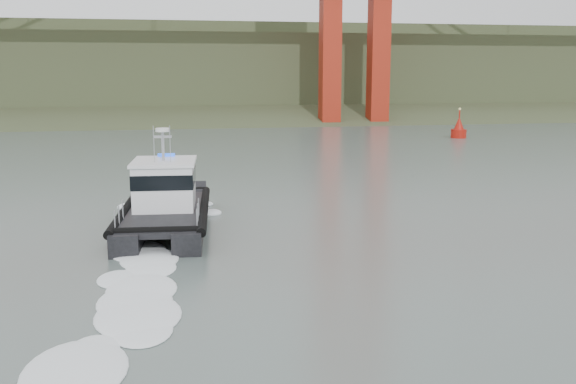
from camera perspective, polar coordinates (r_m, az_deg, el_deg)
name	(u,v)px	position (r m, az deg, el deg)	size (l,w,h in m)	color
ground	(357,272)	(27.71, 6.15, -7.11)	(400.00, 400.00, 0.00)	#4B5954
headlands	(199,77)	(150.93, -7.91, 10.05)	(500.00, 105.36, 27.12)	#2F3E23
patrol_boat	(165,202)	(35.59, -10.88, -0.89)	(5.17, 11.93, 5.64)	black
nav_buoy	(459,129)	(85.71, 14.94, 5.39)	(1.96, 1.96, 4.08)	#A4150B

